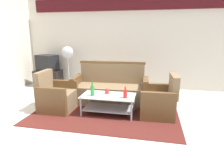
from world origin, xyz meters
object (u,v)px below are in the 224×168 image
object	(u,v)px
bottle_red	(125,94)
tv_stand	(49,78)
cup	(107,91)
armchair_right	(159,102)
bottle_green	(92,90)
pedestal_fan	(68,55)
couch	(110,90)
armchair_left	(57,97)
coffee_table	(108,102)
television	(47,63)

from	to	relation	value
bottle_red	tv_stand	distance (m)	3.34
cup	armchair_right	bearing A→B (deg)	1.68
bottle_green	bottle_red	xyz separation A→B (m)	(0.67, -0.02, -0.02)
bottle_red	pedestal_fan	distance (m)	2.88
bottle_green	cup	world-z (taller)	bottle_green
couch	cup	world-z (taller)	couch
bottle_red	cup	xyz separation A→B (m)	(-0.42, 0.21, -0.04)
couch	armchair_left	size ratio (longest dim) A/B	2.15
coffee_table	tv_stand	xyz separation A→B (m)	(-2.37, 1.80, -0.01)
bottle_green	tv_stand	size ratio (longest dim) A/B	0.36
armchair_right	cup	bearing A→B (deg)	88.70
couch	cup	xyz separation A→B (m)	(0.06, -0.64, 0.14)
cup	television	bearing A→B (deg)	143.84
armchair_right	cup	xyz separation A→B (m)	(-1.07, -0.03, 0.17)
coffee_table	television	xyz separation A→B (m)	(-2.37, 1.80, 0.49)
bottle_green	bottle_red	world-z (taller)	bottle_green
coffee_table	cup	xyz separation A→B (m)	(-0.05, 0.11, 0.19)
television	coffee_table	bearing A→B (deg)	159.85
armchair_left	bottle_green	size ratio (longest dim) A/B	2.97
couch	pedestal_fan	world-z (taller)	pedestal_fan
armchair_right	coffee_table	size ratio (longest dim) A/B	0.77
bottle_green	pedestal_fan	xyz separation A→B (m)	(-1.38, 1.93, 0.49)
armchair_right	television	distance (m)	3.80
couch	pedestal_fan	size ratio (longest dim) A/B	1.44
armchair_left	coffee_table	distance (m)	1.17
cup	television	world-z (taller)	television
armchair_right	coffee_table	bearing A→B (deg)	94.89
bottle_green	bottle_red	bearing A→B (deg)	-1.38
coffee_table	tv_stand	size ratio (longest dim) A/B	1.38
couch	coffee_table	bearing A→B (deg)	96.37
armchair_left	armchair_right	world-z (taller)	same
tv_stand	television	world-z (taller)	television
armchair_left	bottle_red	world-z (taller)	armchair_left
armchair_left	coffee_table	world-z (taller)	armchair_left
pedestal_fan	armchair_left	bearing A→B (deg)	-74.05
coffee_table	bottle_red	bearing A→B (deg)	-15.73
couch	armchair_left	distance (m)	1.28
couch	television	size ratio (longest dim) A/B	2.60
coffee_table	tv_stand	world-z (taller)	tv_stand
cup	tv_stand	bearing A→B (deg)	143.89
tv_stand	pedestal_fan	size ratio (longest dim) A/B	0.63
armchair_right	bottle_red	size ratio (longest dim) A/B	3.74
armchair_left	pedestal_fan	world-z (taller)	pedestal_fan
tv_stand	armchair_left	bearing A→B (deg)	-56.15
television	pedestal_fan	bearing A→B (deg)	-158.86
couch	armchair_right	world-z (taller)	couch
cup	bottle_red	bearing A→B (deg)	-26.94
tv_stand	television	size ratio (longest dim) A/B	1.14
armchair_right	bottle_red	bearing A→B (deg)	107.32
armchair_right	bottle_red	world-z (taller)	armchair_right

